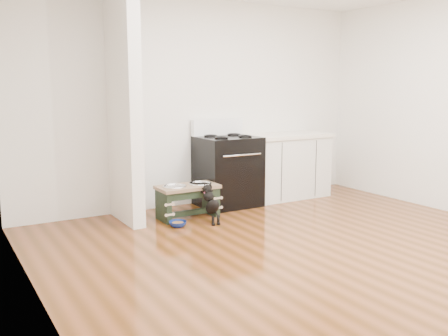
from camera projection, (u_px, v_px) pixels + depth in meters
ground at (322, 255)px, 4.73m from camera, size 5.00×5.00×0.00m
room_shell at (328, 82)px, 4.46m from camera, size 5.00×5.00×5.00m
partition_wall at (124, 106)px, 5.70m from camera, size 0.15×0.80×2.70m
oven_range at (228, 170)px, 6.61m from camera, size 0.76×0.69×1.14m
cabinet_run at (286, 166)px, 7.12m from camera, size 1.24×0.64×0.91m
dog_feeder at (188, 195)px, 6.00m from camera, size 0.73×0.39×0.42m
puppy at (211, 202)px, 5.79m from camera, size 0.13×0.38×0.45m
floor_bowl at (178, 224)px, 5.66m from camera, size 0.26×0.26×0.06m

